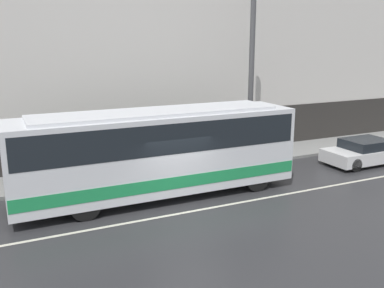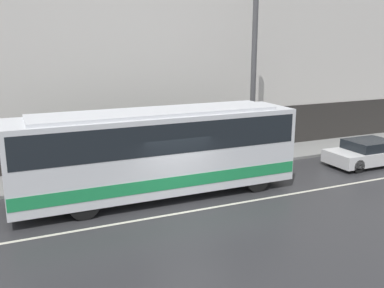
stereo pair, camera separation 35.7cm
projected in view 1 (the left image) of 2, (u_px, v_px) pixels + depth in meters
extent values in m
plane|color=#2D2D30|center=(187.00, 212.00, 15.07)|extent=(60.00, 60.00, 0.00)
cube|color=gray|center=(139.00, 170.00, 19.76)|extent=(60.00, 2.71, 0.14)
cube|color=silver|center=(126.00, 68.00, 20.01)|extent=(60.00, 0.30, 9.31)
cube|color=#2D2B28|center=(130.00, 141.00, 20.68)|extent=(60.00, 0.06, 2.33)
cube|color=beige|center=(187.00, 212.00, 15.07)|extent=(54.00, 0.14, 0.01)
cube|color=silver|center=(158.00, 152.00, 16.19)|extent=(10.83, 2.47, 2.90)
cube|color=#1E8C4C|center=(158.00, 174.00, 16.40)|extent=(10.78, 2.49, 0.45)
cube|color=black|center=(157.00, 133.00, 16.02)|extent=(10.51, 2.49, 1.10)
cube|color=orange|center=(276.00, 109.00, 18.11)|extent=(0.12, 1.85, 0.28)
cube|color=silver|center=(157.00, 112.00, 15.83)|extent=(9.21, 2.10, 0.12)
cylinder|color=black|center=(257.00, 178.00, 17.12)|extent=(1.05, 0.28, 1.05)
cylinder|color=black|center=(230.00, 165.00, 19.01)|extent=(1.05, 0.28, 1.05)
cylinder|color=black|center=(85.00, 205.00, 14.29)|extent=(1.05, 0.28, 1.05)
cylinder|color=black|center=(74.00, 186.00, 16.18)|extent=(1.05, 0.28, 1.05)
cube|color=silver|center=(367.00, 154.00, 21.03)|extent=(4.42, 1.87, 0.60)
cube|color=black|center=(366.00, 144.00, 20.86)|extent=(2.12, 1.68, 0.45)
cylinder|color=black|center=(376.00, 150.00, 22.44)|extent=(0.63, 0.20, 0.63)
cylinder|color=black|center=(356.00, 165.00, 19.69)|extent=(0.63, 0.20, 0.63)
cylinder|color=black|center=(330.00, 157.00, 21.15)|extent=(0.63, 0.20, 0.63)
cylinder|color=#4C4C4F|center=(251.00, 78.00, 20.70)|extent=(0.26, 0.26, 8.03)
cylinder|color=navy|center=(179.00, 154.00, 19.72)|extent=(0.36, 0.36, 1.28)
sphere|color=tan|center=(179.00, 138.00, 19.54)|extent=(0.23, 0.23, 0.23)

